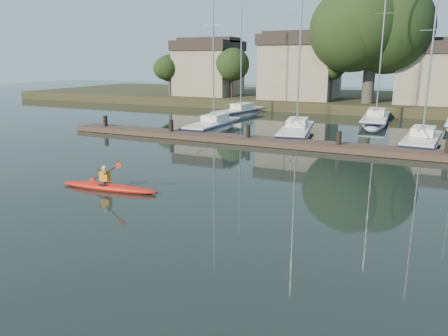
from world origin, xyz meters
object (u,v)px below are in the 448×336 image
at_px(kayak, 108,186).
at_px(sailboat_6, 375,125).
at_px(sailboat_5, 239,117).
at_px(sailboat_1, 213,132).
at_px(sailboat_2, 296,138).
at_px(sailboat_3, 421,148).
at_px(dock, 291,143).

xyz_separation_m(kayak, sailboat_6, (8.15, 26.21, -0.36)).
bearing_deg(sailboat_5, sailboat_1, -69.07).
relative_size(sailboat_1, sailboat_2, 0.94).
distance_m(sailboat_3, sailboat_5, 19.59).
xyz_separation_m(sailboat_1, sailboat_5, (-1.66, 9.47, 0.01)).
xyz_separation_m(sailboat_5, sailboat_6, (13.07, -0.04, -0.01)).
xyz_separation_m(sailboat_3, sailboat_6, (-3.91, 9.71, 0.00)).
xyz_separation_m(dock, sailboat_6, (3.71, 13.56, -0.39)).
relative_size(kayak, sailboat_2, 0.32).
bearing_deg(sailboat_6, sailboat_5, 177.37).
bearing_deg(kayak, sailboat_2, 72.25).
distance_m(dock, sailboat_1, 8.75).
xyz_separation_m(kayak, sailboat_2, (3.56, 16.95, -0.36)).
bearing_deg(sailboat_1, sailboat_5, 100.25).
height_order(dock, sailboat_2, sailboat_2).
distance_m(sailboat_1, sailboat_5, 9.61).
bearing_deg(dock, sailboat_1, 151.75).
relative_size(kayak, sailboat_3, 0.37).
xyz_separation_m(sailboat_2, sailboat_6, (4.58, 9.26, -0.00)).
bearing_deg(sailboat_3, sailboat_6, 116.92).
height_order(sailboat_1, sailboat_3, sailboat_1).
height_order(sailboat_1, sailboat_2, sailboat_2).
bearing_deg(dock, sailboat_2, 101.45).
bearing_deg(dock, sailboat_5, 124.53).
distance_m(sailboat_1, sailboat_3, 15.33).
bearing_deg(sailboat_3, dock, -148.25).
bearing_deg(kayak, sailboat_5, 94.76).
distance_m(sailboat_2, sailboat_3, 8.51).
bearing_deg(dock, sailboat_3, 26.77).
bearing_deg(sailboat_2, sailboat_5, 123.70).
bearing_deg(kayak, sailboat_3, 47.97).
height_order(dock, sailboat_6, sailboat_6).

